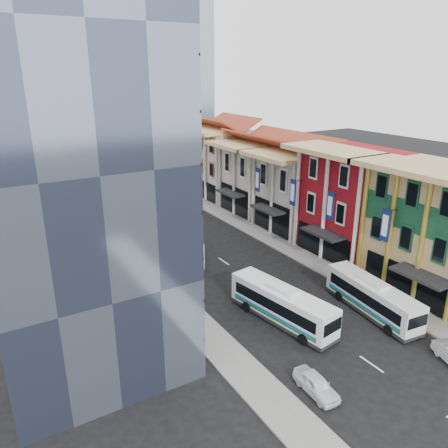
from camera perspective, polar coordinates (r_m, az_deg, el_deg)
ground at (r=34.54m, az=19.99°, el=-17.68°), size 200.00×200.00×0.00m
sidewalk_right at (r=53.38m, az=7.84°, el=-2.86°), size 3.00×90.00×0.15m
sidewalk_left at (r=45.54m, az=-9.33°, el=-7.02°), size 3.00×90.00×0.15m
shophouse_red at (r=51.60m, az=16.41°, el=2.70°), size 8.00×10.00×12.00m
shophouse_cream_near at (r=58.43m, az=9.57°, el=4.14°), size 8.00×9.00×10.00m
shophouse_cream_mid at (r=65.31m, az=4.48°, el=5.97°), size 8.00×9.00×10.00m
shophouse_cream_far at (r=73.80m, az=-0.24°, el=8.00°), size 8.00×12.00×11.00m
office_tower at (r=36.11m, az=-21.58°, el=9.87°), size 12.00×26.00×30.00m
office_block_far at (r=60.12m, az=-23.65°, el=5.16°), size 10.00×18.00×14.00m
bus_left_near at (r=37.52m, az=7.59°, el=-10.33°), size 4.03×10.57×3.31m
bus_left_far at (r=50.34m, az=-5.11°, el=-2.02°), size 6.08×11.58×3.63m
bus_right at (r=40.53m, az=18.80°, el=-9.00°), size 3.35×10.06×3.17m
sedan_left at (r=31.24m, az=11.96°, el=-19.82°), size 1.67×3.77×1.26m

